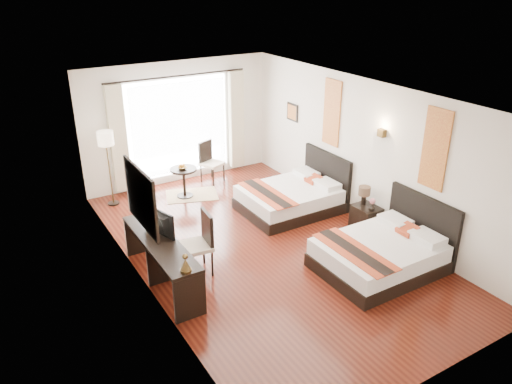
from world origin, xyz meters
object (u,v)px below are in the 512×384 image
console_desk (162,262)px  fruit_bowl (182,168)px  side_table (184,183)px  nightstand (366,218)px  desk_chair (197,255)px  bed_far (293,197)px  table_lamp (364,192)px  bed_near (383,253)px  television (155,223)px  vase (372,207)px  window_chair (212,170)px  floor_lamp (106,143)px

console_desk → fruit_bowl: (1.61, 2.86, 0.31)m
side_table → fruit_bowl: 0.36m
nightstand → console_desk: console_desk is taller
desk_chair → fruit_bowl: bearing=-102.9°
bed_far → side_table: bed_far is taller
bed_far → table_lamp: bed_far is taller
bed_near → desk_chair: 3.08m
nightstand → fruit_bowl: size_ratio=2.59×
television → desk_chair: bearing=-129.4°
bed_near → nightstand: 1.36m
bed_near → table_lamp: size_ratio=5.54×
vase → console_desk: size_ratio=0.06×
television → bed_far: bearing=-91.5°
window_chair → side_table: bearing=-85.0°
nightstand → desk_chair: 3.42m
bed_near → fruit_bowl: bearing=111.1°
desk_chair → window_chair: bearing=-113.6°
table_lamp → vase: table_lamp is taller
bed_far → window_chair: bed_far is taller
bed_far → desk_chair: (-2.71, -1.14, 0.04)m
bed_far → side_table: (-1.66, 1.77, 0.04)m
bed_far → table_lamp: (0.70, -1.34, 0.46)m
side_table → window_chair: size_ratio=0.69×
vase → table_lamp: bearing=80.0°
side_table → vase: bearing=-55.7°
bed_near → side_table: 4.70m
bed_near → vase: size_ratio=14.69×
fruit_bowl → window_chair: bearing=27.9°
side_table → nightstand: bearing=-54.0°
fruit_bowl → window_chair: size_ratio=0.20×
console_desk → floor_lamp: (0.18, 3.32, 0.99)m
nightstand → window_chair: size_ratio=0.53×
window_chair → television: bearing=-61.4°
table_lamp → console_desk: 4.03m
bed_far → desk_chair: bed_far is taller
floor_lamp → fruit_bowl: bearing=-17.9°
bed_far → window_chair: 2.37m
vase → window_chair: size_ratio=0.14×
bed_near → desk_chair: (-2.70, 1.49, 0.03)m
floor_lamp → bed_far: bearing=-35.2°
fruit_bowl → console_desk: bearing=-119.4°
nightstand → console_desk: 4.02m
floor_lamp → table_lamp: bearing=-42.8°
side_table → desk_chair: bearing=-109.8°
fruit_bowl → nightstand: bearing=-53.4°
console_desk → television: size_ratio=3.00×
bed_near → desk_chair: bearing=151.2°
vase → side_table: bearing=124.3°
television → fruit_bowl: television is taller
desk_chair → floor_lamp: 3.53m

